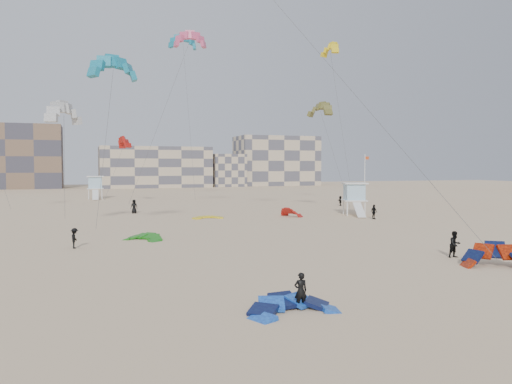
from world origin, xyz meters
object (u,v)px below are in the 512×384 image
object	(u,v)px
kite_ground_blue	(293,312)
kite_ground_orange	(496,268)
kitesurfer_main	(301,291)
lifeguard_tower_near	(354,199)

from	to	relation	value
kite_ground_blue	kite_ground_orange	xyz separation A→B (m)	(15.88, 4.62, 0.00)
kite_ground_blue	kitesurfer_main	bearing A→B (deg)	24.21
kite_ground_orange	lifeguard_tower_near	bearing A→B (deg)	111.02
kite_ground_orange	kitesurfer_main	world-z (taller)	kite_ground_orange
kite_ground_blue	kite_ground_orange	size ratio (longest dim) A/B	0.99
kite_ground_blue	kite_ground_orange	bearing A→B (deg)	10.85
kite_ground_blue	kite_ground_orange	world-z (taller)	kite_ground_orange
lifeguard_tower_near	kitesurfer_main	bearing A→B (deg)	-106.41
lifeguard_tower_near	kite_ground_blue	bearing A→B (deg)	-106.75
kite_ground_blue	kitesurfer_main	world-z (taller)	kitesurfer_main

